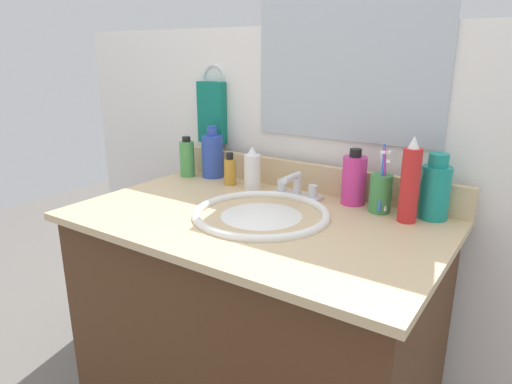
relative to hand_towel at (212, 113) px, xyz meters
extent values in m
cube|color=#4C2D19|center=(0.41, -0.32, -0.62)|extent=(0.97, 0.57, 0.77)
cube|color=#D1B284|center=(0.41, -0.32, -0.23)|extent=(1.01, 0.62, 0.02)
cube|color=#D1B284|center=(0.41, -0.02, -0.18)|extent=(1.01, 0.02, 0.09)
cube|color=white|center=(0.41, 0.04, -0.36)|extent=(2.11, 0.04, 1.30)
cube|color=#B2BCC6|center=(0.51, 0.02, 0.23)|extent=(0.60, 0.01, 0.56)
torus|color=silver|center=(0.00, 0.02, 0.12)|extent=(0.10, 0.01, 0.10)
cube|color=#147260|center=(0.00, 0.00, 0.00)|extent=(0.11, 0.04, 0.22)
torus|color=white|center=(0.42, -0.31, -0.22)|extent=(0.38, 0.38, 0.02)
ellipsoid|color=white|center=(0.42, -0.31, -0.26)|extent=(0.33, 0.33, 0.11)
cylinder|color=#B2B5BA|center=(0.42, -0.31, -0.30)|extent=(0.04, 0.04, 0.01)
cube|color=silver|center=(0.42, -0.11, -0.21)|extent=(0.16, 0.05, 0.01)
cylinder|color=silver|center=(0.42, -0.11, -0.18)|extent=(0.02, 0.02, 0.06)
cylinder|color=silver|center=(0.42, -0.14, -0.15)|extent=(0.02, 0.09, 0.02)
cylinder|color=silver|center=(0.36, -0.11, -0.19)|extent=(0.03, 0.03, 0.04)
cylinder|color=silver|center=(0.47, -0.11, -0.19)|extent=(0.03, 0.03, 0.04)
cylinder|color=#4C9E4C|center=(-0.03, -0.10, -0.16)|extent=(0.05, 0.05, 0.13)
cylinder|color=black|center=(-0.03, -0.10, -0.08)|extent=(0.03, 0.03, 0.02)
cylinder|color=gold|center=(0.16, -0.11, -0.18)|extent=(0.04, 0.04, 0.09)
cylinder|color=black|center=(0.16, -0.11, -0.12)|extent=(0.02, 0.02, 0.02)
cylinder|color=white|center=(0.26, -0.11, -0.16)|extent=(0.05, 0.05, 0.12)
cone|color=white|center=(0.26, -0.11, -0.09)|extent=(0.03, 0.03, 0.03)
cylinder|color=#D8338C|center=(0.59, -0.07, -0.15)|extent=(0.07, 0.07, 0.14)
cylinder|color=black|center=(0.59, -0.07, -0.07)|extent=(0.03, 0.03, 0.02)
cylinder|color=#2D4CB2|center=(0.05, -0.06, -0.15)|extent=(0.08, 0.08, 0.15)
cylinder|color=#2D4CB2|center=(0.05, -0.06, -0.05)|extent=(0.03, 0.03, 0.04)
cylinder|color=red|center=(0.76, -0.13, -0.12)|extent=(0.05, 0.05, 0.20)
cone|color=white|center=(0.76, -0.13, -0.01)|extent=(0.03, 0.03, 0.03)
cylinder|color=teal|center=(0.81, -0.06, -0.15)|extent=(0.08, 0.08, 0.14)
cylinder|color=teal|center=(0.81, -0.06, -0.06)|extent=(0.05, 0.05, 0.03)
cylinder|color=#3F8C47|center=(0.68, -0.09, -0.17)|extent=(0.06, 0.06, 0.11)
cylinder|color=white|center=(0.68, -0.10, -0.13)|extent=(0.04, 0.03, 0.16)
cube|color=white|center=(0.70, -0.11, -0.07)|extent=(0.01, 0.02, 0.01)
cylinder|color=#B23FBF|center=(0.69, -0.10, -0.12)|extent=(0.03, 0.02, 0.18)
cube|color=white|center=(0.69, -0.10, -0.05)|extent=(0.01, 0.02, 0.01)
cylinder|color=blue|center=(0.68, -0.10, -0.12)|extent=(0.02, 0.05, 0.18)
cube|color=white|center=(0.69, -0.13, -0.04)|extent=(0.01, 0.02, 0.01)
camera|label=1|loc=(1.07, -1.30, 0.21)|focal=32.17mm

